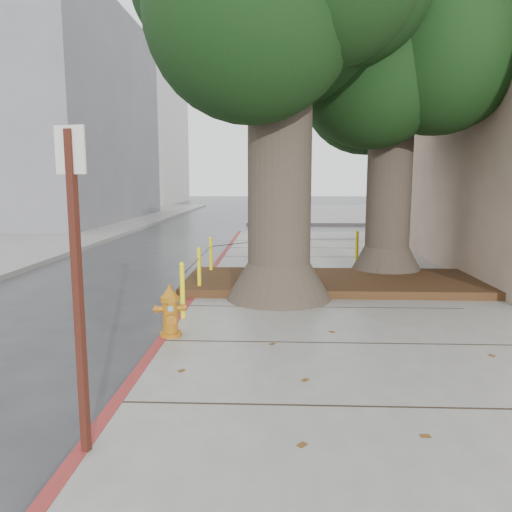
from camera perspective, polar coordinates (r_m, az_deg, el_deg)
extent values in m
plane|color=#28282B|center=(7.23, 5.10, -10.93)|extent=(140.00, 140.00, 0.00)
cube|color=slate|center=(37.42, 12.19, 4.87)|extent=(16.00, 20.00, 0.15)
cube|color=maroon|center=(9.73, -7.49, -5.35)|extent=(0.14, 26.00, 0.16)
cube|color=black|center=(11.00, 8.87, -2.93)|extent=(6.40, 2.60, 0.16)
cube|color=slate|center=(32.51, -25.24, 14.18)|extent=(12.00, 16.00, 12.00)
cube|color=silver|center=(54.65, -15.83, 13.67)|extent=(12.00, 18.00, 15.00)
cone|color=#4C3F33|center=(9.69, 2.62, -2.77)|extent=(2.04, 2.04, 0.70)
cylinder|color=#4C3F33|center=(9.50, 2.71, 9.32)|extent=(1.20, 1.20, 4.22)
sphere|color=black|center=(10.42, 9.54, 25.48)|extent=(3.00, 3.00, 3.00)
cone|color=#4C3F33|center=(12.44, 14.65, -0.50)|extent=(1.77, 1.77, 0.70)
cylinder|color=#4C3F33|center=(12.29, 14.97, 7.90)|extent=(1.04, 1.04, 3.84)
sphere|color=black|center=(12.65, 15.56, 22.08)|extent=(3.80, 3.80, 3.80)
sphere|color=black|center=(13.21, 19.99, 19.36)|extent=(3.00, 3.00, 3.00)
cylinder|color=yellow|center=(8.35, -8.40, -4.02)|extent=(0.08, 0.08, 0.90)
sphere|color=yellow|center=(8.27, -8.47, -0.97)|extent=(0.09, 0.09, 0.09)
cylinder|color=yellow|center=(10.09, -6.51, -1.79)|extent=(0.08, 0.08, 0.90)
sphere|color=yellow|center=(10.02, -6.55, 0.75)|extent=(0.09, 0.09, 0.09)
cylinder|color=yellow|center=(11.85, -5.17, -0.21)|extent=(0.08, 0.08, 0.90)
sphere|color=yellow|center=(11.79, -5.20, 1.95)|extent=(0.09, 0.09, 0.09)
cylinder|color=yellow|center=(13.23, 2.14, 0.75)|extent=(0.08, 0.08, 0.90)
sphere|color=yellow|center=(13.17, 2.15, 2.69)|extent=(0.09, 0.09, 0.09)
cylinder|color=yellow|center=(13.60, 11.45, 0.80)|extent=(0.08, 0.08, 0.90)
sphere|color=yellow|center=(13.54, 11.51, 2.68)|extent=(0.09, 0.09, 0.09)
cylinder|color=black|center=(9.17, -7.40, -1.14)|extent=(0.02, 1.80, 0.02)
cylinder|color=black|center=(10.92, -5.81, 0.46)|extent=(0.02, 1.80, 0.02)
cylinder|color=black|center=(12.47, -1.32, 1.52)|extent=(1.51, 1.51, 0.02)
cylinder|color=black|center=(13.33, 6.88, 1.92)|extent=(2.20, 0.22, 0.02)
cylinder|color=#B16712|center=(7.53, -9.73, -8.77)|extent=(0.40, 0.40, 0.06)
cylinder|color=#B16712|center=(7.46, -9.79, -6.80)|extent=(0.27, 0.27, 0.50)
cylinder|color=#B16712|center=(7.39, -9.84, -4.86)|extent=(0.36, 0.36, 0.07)
cone|color=#B16712|center=(7.37, -9.86, -4.15)|extent=(0.33, 0.33, 0.14)
cylinder|color=#B16712|center=(7.35, -9.87, -3.47)|extent=(0.07, 0.07, 0.05)
cylinder|color=#B16712|center=(7.42, -10.81, -5.95)|extent=(0.16, 0.13, 0.09)
cylinder|color=#B16712|center=(7.44, -8.81, -5.86)|extent=(0.16, 0.13, 0.09)
cylinder|color=#B16712|center=(7.34, -9.72, -7.04)|extent=(0.16, 0.17, 0.13)
cube|color=#5999D8|center=(7.31, -9.75, -5.97)|extent=(0.07, 0.02, 0.07)
cube|color=#471911|center=(4.29, -19.65, -4.48)|extent=(0.08, 0.08, 2.66)
cube|color=silver|center=(4.20, -20.48, 11.30)|extent=(0.26, 0.09, 0.37)
imported|color=#B9B9BF|center=(25.68, 16.06, 4.13)|extent=(3.30, 1.61, 1.08)
imported|color=maroon|center=(26.93, 24.93, 3.86)|extent=(3.31, 1.19, 1.08)
imported|color=black|center=(28.22, -18.34, 4.53)|extent=(1.87, 4.22, 1.20)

